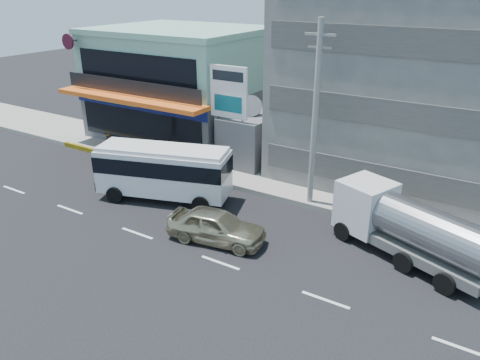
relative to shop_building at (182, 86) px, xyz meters
name	(u,v)px	position (x,y,z in m)	size (l,w,h in m)	color
ground	(137,233)	(8.00, -13.95, -4.00)	(120.00, 120.00, 0.00)	black
sidewalk	(308,186)	(13.00, -4.45, -3.85)	(70.00, 5.00, 0.30)	gray
shop_building	(182,86)	(0.00, 0.00, 0.00)	(12.40, 11.70, 8.00)	#4D4D52
concrete_building	(432,66)	(18.00, 1.05, 3.00)	(16.00, 12.00, 14.00)	gray
gap_structure	(258,137)	(8.00, -1.95, -2.25)	(3.00, 6.00, 3.50)	#4D4D52
satellite_dish	(250,114)	(8.00, -2.95, -0.42)	(1.50, 1.50, 0.15)	slate
billboard	(229,98)	(7.50, -4.75, 0.93)	(2.60, 0.18, 6.90)	gray
utility_pole_near	(315,116)	(14.00, -6.55, 1.15)	(1.60, 0.30, 10.00)	#999993
minibus	(163,169)	(6.56, -10.08, -2.13)	(7.84, 4.54, 3.12)	silver
sedan	(216,226)	(11.77, -12.45, -3.18)	(1.92, 4.77, 1.63)	#B5AD8A
tanker_truck	(406,226)	(19.71, -9.09, -2.44)	(7.61, 4.61, 2.89)	silver
motorcycle_rider	(112,157)	(0.46, -8.28, -3.21)	(1.96, 1.10, 2.39)	#50170B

